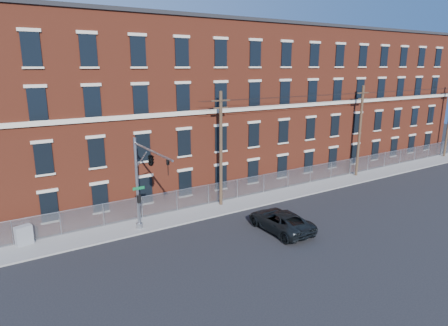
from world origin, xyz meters
TOP-DOWN VIEW (x-y plane):
  - ground at (0.00, 0.00)m, footprint 140.00×140.00m
  - sidewalk at (12.00, 5.00)m, footprint 65.00×3.00m
  - mill_building at (12.00, 13.93)m, footprint 55.30×14.32m
  - chain_link_fence at (12.00, 6.30)m, footprint 59.06×0.06m
  - traffic_signal_mast at (-6.00, 2.18)m, footprint 0.90×6.75m
  - utility_pole_near at (2.00, 5.60)m, footprint 1.80×0.28m
  - utility_pole_mid at (20.00, 5.60)m, footprint 1.80×0.28m
  - overhead_wires at (20.00, 5.60)m, footprint 40.00×0.62m
  - pickup_truck at (2.95, -1.39)m, footprint 2.67×5.74m
  - utility_cabinet at (-13.74, 6.00)m, footprint 1.19×0.80m

SIDE VIEW (x-z plane):
  - ground at x=0.00m, z-range 0.00..0.00m
  - sidewalk at x=12.00m, z-range 0.00..0.12m
  - pickup_truck at x=2.95m, z-range 0.00..1.59m
  - utility_cabinet at x=-13.74m, z-range 0.12..1.48m
  - chain_link_fence at x=12.00m, z-range 0.13..1.98m
  - utility_pole_near at x=2.00m, z-range 0.34..10.34m
  - utility_pole_mid at x=20.00m, z-range 0.34..10.34m
  - traffic_signal_mast at x=-6.00m, z-range 1.89..8.89m
  - mill_building at x=12.00m, z-range 0.00..16.30m
  - overhead_wires at x=20.00m, z-range 8.81..9.43m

